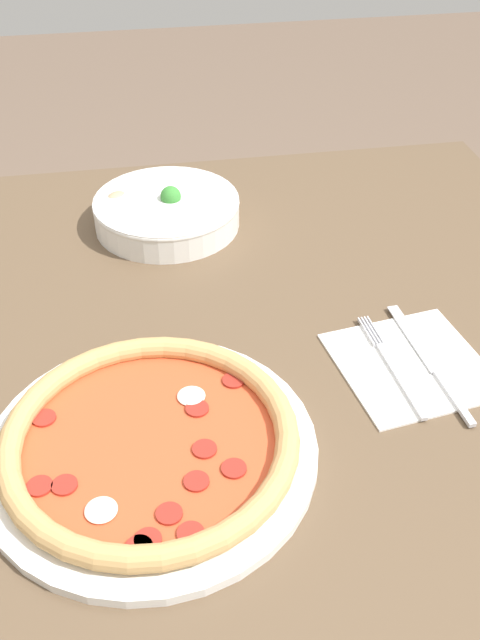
{
  "coord_description": "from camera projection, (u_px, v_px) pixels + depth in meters",
  "views": [
    {
      "loc": [
        -0.12,
        -0.69,
        1.35
      ],
      "look_at": [
        0.0,
        0.01,
        0.79
      ],
      "focal_mm": 40.0,
      "sensor_mm": 36.0,
      "label": 1
    }
  ],
  "objects": [
    {
      "name": "fork",
      "position": [
        392.0,
        366.0,
        0.86
      ],
      "size": [
        0.02,
        0.19,
        0.0
      ],
      "rotation": [
        0.0,
        0.0,
        1.64
      ],
      "color": "silver",
      "rests_on": "napkin"
    },
    {
      "name": "ground_plane",
      "position": [
        240.0,
        638.0,
        1.39
      ],
      "size": [
        8.0,
        8.0,
        0.0
      ],
      "primitive_type": "plane",
      "color": "brown"
    },
    {
      "name": "napkin",
      "position": [
        411.0,
        365.0,
        0.87
      ],
      "size": [
        0.2,
        0.2,
        0.0
      ],
      "color": "white",
      "rests_on": "dining_table"
    },
    {
      "name": "knife",
      "position": [
        432.0,
        366.0,
        0.86
      ],
      "size": [
        0.03,
        0.22,
        0.01
      ],
      "rotation": [
        0.0,
        0.0,
        1.64
      ],
      "color": "silver",
      "rests_on": "napkin"
    },
    {
      "name": "dining_table",
      "position": [
        241.0,
        397.0,
        0.98
      ],
      "size": [
        1.05,
        1.01,
        0.77
      ],
      "color": "brown",
      "rests_on": "ground_plane"
    },
    {
      "name": "pizza",
      "position": [
        150.0,
        442.0,
        0.75
      ],
      "size": [
        0.35,
        0.35,
        0.04
      ],
      "color": "white",
      "rests_on": "dining_table"
    },
    {
      "name": "bowl",
      "position": [
        167.0,
        210.0,
        1.11
      ],
      "size": [
        0.23,
        0.23,
        0.07
      ],
      "color": "white",
      "rests_on": "dining_table"
    }
  ]
}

